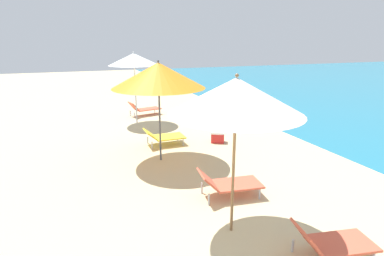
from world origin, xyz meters
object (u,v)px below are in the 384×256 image
Objects in this scene: lounger_third_inland at (331,242)px; lounger_fourth_shoreside at (164,136)px; cooler_box at (218,137)px; beach_ball at (225,114)px; umbrella_third at (236,96)px; umbrella_fourth at (158,75)px; lounger_third_shoreside at (229,183)px; umbrella_farthest at (134,59)px; lounger_farthest_shoreside at (144,108)px.

lounger_fourth_shoreside is at bearing 108.23° from lounger_third_inland.
lounger_third_inland is 1.04× the size of lounger_fourth_shoreside.
beach_ball reaches higher than cooler_box.
umbrella_third is 2.65m from lounger_third_inland.
cooler_box is (2.17, 0.85, -2.17)m from umbrella_fourth.
umbrella_fourth is at bearing -136.30° from beach_ball.
lounger_fourth_shoreside is at bearing 87.53° from umbrella_third.
lounger_third_inland is at bearing -69.39° from lounger_third_shoreside.
umbrella_fourth is at bearing -109.54° from lounger_fourth_shoreside.
umbrella_farthest is at bearing 119.43° from cooler_box.
umbrella_farthest is (-0.24, 3.09, 2.23)m from lounger_fourth_shoreside.
lounger_third_shoreside reaches higher than cooler_box.
umbrella_third is at bearing -116.00° from beach_ball.
lounger_third_inland is at bearing -106.49° from beach_ball.
beach_ball is at bearing 64.00° from umbrella_third.
umbrella_farthest is 4.37m from beach_ball.
lounger_third_shoreside is at bearing -84.87° from lounger_fourth_shoreside.
lounger_third_shoreside is at bearing -73.56° from umbrella_fourth.
lounger_third_shoreside is 3.73m from cooler_box.
beach_ball is at bearing 36.11° from lounger_fourth_shoreside.
umbrella_fourth is 7.11× the size of beach_ball.
cooler_box is (1.72, -0.39, -0.11)m from lounger_fourth_shoreside.
lounger_farthest_shoreside reaches higher than beach_ball.
lounger_farthest_shoreside is at bearing 64.29° from umbrella_farthest.
lounger_third_inland is (1.07, -1.20, -2.11)m from umbrella_third.
lounger_fourth_shoreside is at bearing 70.00° from umbrella_fourth.
umbrella_farthest is 2.55m from lounger_farthest_shoreside.
lounger_farthest_shoreside is (0.01, 8.10, 0.01)m from lounger_third_shoreside.
umbrella_farthest reaches higher than lounger_fourth_shoreside.
beach_ball is at bearing 43.70° from umbrella_fourth.
umbrella_farthest reaches higher than cooler_box.
umbrella_fourth reaches higher than beach_ball.
umbrella_fourth reaches higher than lounger_fourth_shoreside.
lounger_third_shoreside is at bearing 64.97° from umbrella_third.
lounger_third_shoreside is at bearing -112.16° from cooler_box.
umbrella_third is 2.18× the size of lounger_fourth_shoreside.
cooler_box is at bearing 67.12° from umbrella_third.
umbrella_fourth is (-0.24, 3.73, -0.04)m from umbrella_third.
umbrella_farthest is (-1.09, 9.26, 2.24)m from lounger_third_inland.
umbrella_third is 2.09× the size of lounger_third_inland.
lounger_fourth_shoreside is 2.38× the size of cooler_box.
lounger_farthest_shoreside is at bearing 97.61° from lounger_third_shoreside.
cooler_box is at bearing 75.50° from lounger_third_shoreside.
umbrella_fourth is at bearing -158.53° from cooler_box.
lounger_fourth_shoreside is (-0.85, 6.17, 0.01)m from lounger_third_inland.
beach_ball is at bearing 59.27° from cooler_box.
lounger_third_shoreside reaches higher than beach_ball.
cooler_box is at bearing 21.47° from umbrella_fourth.
lounger_farthest_shoreside reaches higher than cooler_box.
umbrella_farthest is at bearing 90.19° from umbrella_third.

